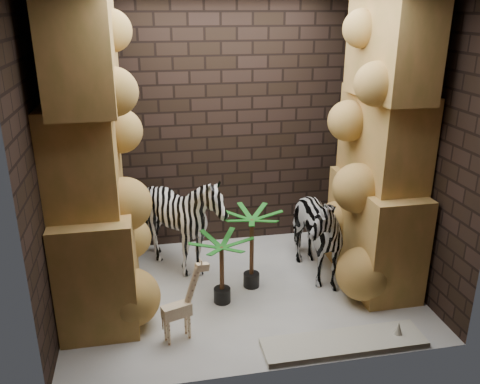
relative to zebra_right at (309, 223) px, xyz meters
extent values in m
plane|color=silver|center=(-0.76, -0.19, -0.63)|extent=(3.50, 3.50, 0.00)
plane|color=black|center=(-0.76, 1.06, 0.87)|extent=(3.50, 0.00, 3.50)
plane|color=black|center=(-0.76, -1.44, 0.87)|extent=(3.50, 0.00, 3.50)
plane|color=black|center=(-2.51, -0.19, 0.87)|extent=(0.00, 3.00, 3.00)
plane|color=black|center=(0.99, -0.19, 0.87)|extent=(0.00, 3.00, 3.00)
imported|color=white|center=(0.00, 0.00, 0.00)|extent=(0.69, 1.12, 1.25)
imported|color=white|center=(-1.31, 0.35, -0.08)|extent=(1.12, 1.32, 1.08)
cube|color=beige|center=(-0.07, -1.24, -0.60)|extent=(1.45, 0.36, 0.05)
camera|label=1|loc=(-1.66, -4.63, 2.17)|focal=37.37mm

